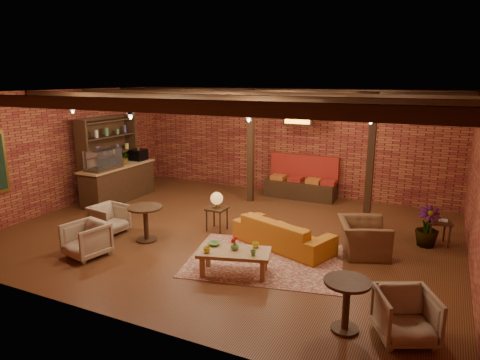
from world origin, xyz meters
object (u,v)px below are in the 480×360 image
at_px(round_table_left, 146,218).
at_px(plant_tall, 432,187).
at_px(side_table_lamp, 217,201).
at_px(side_table_book, 438,222).
at_px(round_table_right, 347,297).
at_px(armchair_far, 406,314).
at_px(armchair_b, 86,238).
at_px(coffee_table, 234,253).
at_px(armchair_a, 109,218).
at_px(sofa, 283,233).
at_px(armchair_right, 363,232).

xyz_separation_m(round_table_left, plant_tall, (5.58, 2.34, 0.77)).
height_order(side_table_lamp, side_table_book, side_table_lamp).
distance_m(round_table_left, side_table_book, 6.32).
relative_size(round_table_left, round_table_right, 1.01).
xyz_separation_m(round_table_left, armchair_far, (5.48, -1.42, -0.15)).
bearing_deg(side_table_book, armchair_b, -149.43).
height_order(coffee_table, armchair_a, armchair_a).
distance_m(sofa, side_table_lamp, 1.83).
height_order(armchair_a, armchair_far, armchair_far).
height_order(coffee_table, plant_tall, plant_tall).
bearing_deg(armchair_far, armchair_b, 151.64).
bearing_deg(round_table_left, armchair_b, -115.01).
bearing_deg(armchair_right, round_table_left, 86.24).
distance_m(side_table_lamp, armchair_a, 2.51).
relative_size(coffee_table, armchair_a, 1.96).
bearing_deg(coffee_table, armchair_right, 44.75).
xyz_separation_m(coffee_table, armchair_b, (-3.02, -0.57, -0.02)).
xyz_separation_m(side_table_book, plant_tall, (-0.20, -0.21, 0.80)).
distance_m(armchair_b, armchair_right, 5.59).
relative_size(sofa, armchair_far, 2.86).
xyz_separation_m(round_table_left, armchair_right, (4.43, 1.33, -0.06)).
distance_m(sofa, armchair_a, 4.03).
bearing_deg(sofa, armchair_right, -147.74).
bearing_deg(round_table_right, side_table_lamp, 141.94).
xyz_separation_m(side_table_lamp, armchair_a, (-2.16, -1.24, -0.34)).
height_order(side_table_lamp, round_table_left, side_table_lamp).
height_order(round_table_left, armchair_b, round_table_left).
relative_size(round_table_left, plant_tall, 0.30).
distance_m(armchair_a, plant_tall, 7.11).
distance_m(armchair_right, round_table_right, 2.90).
bearing_deg(coffee_table, sofa, 76.59).
bearing_deg(side_table_book, side_table_lamp, -164.79).
bearing_deg(armchair_far, round_table_left, 139.25).
bearing_deg(armchair_b, round_table_left, 77.11).
height_order(sofa, armchair_right, armchair_right).
relative_size(armchair_a, plant_tall, 0.28).
bearing_deg(side_table_lamp, armchair_far, -31.41).
distance_m(sofa, armchair_far, 3.55).
bearing_deg(armchair_a, armchair_b, -149.52).
bearing_deg(side_table_book, round_table_left, -156.20).
distance_m(armchair_b, armchair_far, 6.04).
distance_m(side_table_lamp, armchair_b, 2.98).
xyz_separation_m(armchair_right, plant_tall, (1.15, 1.01, 0.83)).
distance_m(side_table_book, armchair_far, 3.98).
xyz_separation_m(armchair_right, armchair_far, (1.05, -2.74, -0.09)).
bearing_deg(armchair_right, side_table_book, -68.37).
relative_size(coffee_table, armchair_right, 1.34).
distance_m(sofa, armchair_b, 4.02).
bearing_deg(armchair_a, armchair_far, -95.17).
distance_m(coffee_table, armchair_a, 3.60).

